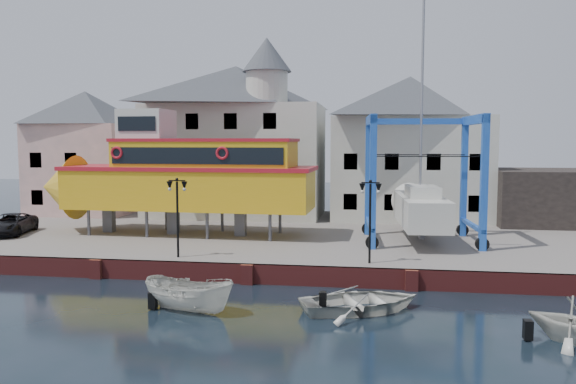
# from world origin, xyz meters

# --- Properties ---
(ground) EXTENTS (140.00, 140.00, 0.00)m
(ground) POSITION_xyz_m (0.00, 0.00, 0.00)
(ground) COLOR black
(ground) RESTS_ON ground
(hardstanding) EXTENTS (44.00, 22.00, 1.00)m
(hardstanding) POSITION_xyz_m (0.00, 11.00, 0.50)
(hardstanding) COLOR #605C57
(hardstanding) RESTS_ON ground
(quay_wall) EXTENTS (44.00, 0.47, 1.00)m
(quay_wall) POSITION_xyz_m (-0.00, 0.10, 0.50)
(quay_wall) COLOR maroon
(quay_wall) RESTS_ON ground
(building_pink) EXTENTS (8.00, 7.00, 10.30)m
(building_pink) POSITION_xyz_m (-18.00, 18.00, 6.15)
(building_pink) COLOR tan
(building_pink) RESTS_ON hardstanding
(building_white_main) EXTENTS (14.00, 8.30, 14.00)m
(building_white_main) POSITION_xyz_m (-4.87, 18.39, 7.34)
(building_white_main) COLOR beige
(building_white_main) RESTS_ON hardstanding
(building_white_right) EXTENTS (12.00, 8.00, 11.20)m
(building_white_right) POSITION_xyz_m (9.00, 19.00, 6.60)
(building_white_right) COLOR beige
(building_white_right) RESTS_ON hardstanding
(shed_dark) EXTENTS (8.00, 7.00, 4.00)m
(shed_dark) POSITION_xyz_m (19.00, 17.00, 3.00)
(shed_dark) COLOR black
(shed_dark) RESTS_ON hardstanding
(lamp_post_left) EXTENTS (1.12, 0.32, 4.20)m
(lamp_post_left) POSITION_xyz_m (-4.00, 1.20, 4.17)
(lamp_post_left) COLOR black
(lamp_post_left) RESTS_ON hardstanding
(lamp_post_right) EXTENTS (1.12, 0.32, 4.20)m
(lamp_post_right) POSITION_xyz_m (6.00, 1.20, 4.17)
(lamp_post_right) COLOR black
(lamp_post_right) RESTS_ON hardstanding
(tour_boat) EXTENTS (18.85, 5.02, 8.15)m
(tour_boat) POSITION_xyz_m (-6.82, 8.37, 4.85)
(tour_boat) COLOR #59595E
(tour_boat) RESTS_ON hardstanding
(travel_lift) EXTENTS (7.15, 9.84, 14.67)m
(travel_lift) POSITION_xyz_m (8.97, 8.55, 3.44)
(travel_lift) COLOR #1742B7
(travel_lift) RESTS_ON hardstanding
(van) EXTENTS (3.29, 5.23, 1.35)m
(van) POSITION_xyz_m (-17.43, 6.60, 1.67)
(van) COLOR black
(van) RESTS_ON hardstanding
(motorboat_a) EXTENTS (4.51, 2.66, 1.64)m
(motorboat_a) POSITION_xyz_m (-1.43, -4.73, 0.00)
(motorboat_a) COLOR beige
(motorboat_a) RESTS_ON ground
(motorboat_b) EXTENTS (6.09, 5.30, 1.05)m
(motorboat_b) POSITION_xyz_m (5.68, -3.61, 0.00)
(motorboat_b) COLOR beige
(motorboat_b) RESTS_ON ground
(motorboat_c) EXTENTS (4.37, 4.28, 1.75)m
(motorboat_c) POSITION_xyz_m (13.24, -6.29, 0.00)
(motorboat_c) COLOR beige
(motorboat_c) RESTS_ON ground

